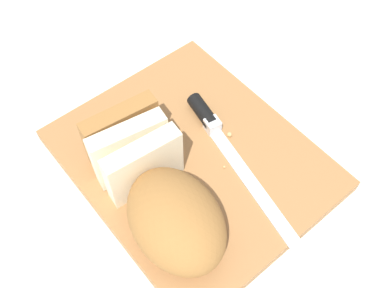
# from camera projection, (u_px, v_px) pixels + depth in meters

# --- Properties ---
(ground_plane) EXTENTS (3.00, 3.00, 0.00)m
(ground_plane) POSITION_uv_depth(u_px,v_px,m) (192.00, 164.00, 0.65)
(ground_plane) COLOR silver
(cutting_board) EXTENTS (0.36, 0.31, 0.02)m
(cutting_board) POSITION_uv_depth(u_px,v_px,m) (192.00, 160.00, 0.64)
(cutting_board) COLOR #9E6B3D
(cutting_board) RESTS_ON ground_plane
(bread_loaf) EXTENTS (0.24, 0.14, 0.09)m
(bread_loaf) POSITION_uv_depth(u_px,v_px,m) (161.00, 195.00, 0.55)
(bread_loaf) COLOR #996633
(bread_loaf) RESTS_ON cutting_board
(bread_knife) EXTENTS (0.28, 0.07, 0.02)m
(bread_knife) POSITION_uv_depth(u_px,v_px,m) (217.00, 132.00, 0.64)
(bread_knife) COLOR silver
(bread_knife) RESTS_ON cutting_board
(crumb_near_knife) EXTENTS (0.01, 0.01, 0.01)m
(crumb_near_knife) POSITION_uv_depth(u_px,v_px,m) (230.00, 134.00, 0.65)
(crumb_near_knife) COLOR tan
(crumb_near_knife) RESTS_ON cutting_board
(crumb_near_loaf) EXTENTS (0.00, 0.00, 0.00)m
(crumb_near_loaf) POSITION_uv_depth(u_px,v_px,m) (224.00, 167.00, 0.62)
(crumb_near_loaf) COLOR tan
(crumb_near_loaf) RESTS_ON cutting_board
(crumb_stray_left) EXTENTS (0.00, 0.00, 0.00)m
(crumb_stray_left) POSITION_uv_depth(u_px,v_px,m) (165.00, 167.00, 0.62)
(crumb_stray_left) COLOR tan
(crumb_stray_left) RESTS_ON cutting_board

